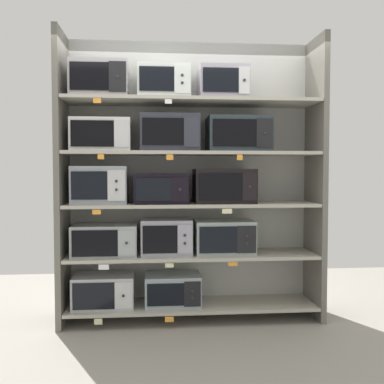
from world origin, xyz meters
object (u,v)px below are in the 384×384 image
microwave_3 (166,237)px  microwave_5 (100,185)px  microwave_10 (238,134)px  microwave_4 (224,237)px  microwave_1 (173,289)px  microwave_11 (100,80)px  microwave_13 (223,84)px  microwave_6 (161,188)px  microwave_7 (224,186)px  microwave_2 (105,240)px  microwave_0 (104,290)px  microwave_12 (164,83)px  microwave_9 (170,133)px  microwave_8 (101,135)px

microwave_3 → microwave_5: microwave_5 is taller
microwave_5 → microwave_10: (1.26, -0.00, 0.46)m
microwave_10 → microwave_4: bearing=-180.0°
microwave_1 → microwave_11: 2.00m
microwave_13 → microwave_6: bearing=-180.0°
microwave_1 → microwave_7: bearing=-0.0°
microwave_2 → microwave_13: microwave_13 is taller
microwave_0 → microwave_12: (0.55, 0.00, 1.88)m
microwave_0 → microwave_5: 0.96m
microwave_9 → microwave_13: 0.66m
microwave_9 → microwave_13: bearing=-0.0°
microwave_2 → microwave_3: 0.55m
microwave_8 → microwave_5: bearing=179.3°
microwave_10 → microwave_13: size_ratio=1.30×
microwave_7 → microwave_11: (-1.12, 0.00, 0.94)m
microwave_1 → microwave_7: size_ratio=0.92×
microwave_5 → microwave_9: 0.78m
microwave_0 → microwave_11: (-0.02, 0.00, 1.89)m
microwave_8 → microwave_12: microwave_12 is taller
microwave_0 → microwave_6: microwave_6 is taller
microwave_9 → microwave_11: 0.77m
microwave_8 → microwave_11: size_ratio=1.04×
microwave_0 → microwave_5: microwave_5 is taller
microwave_9 → microwave_11: (-0.62, -0.00, 0.47)m
microwave_2 → microwave_10: 1.55m
microwave_8 → microwave_4: bearing=0.0°
microwave_2 → microwave_6: microwave_6 is taller
microwave_12 → microwave_13: size_ratio=1.06×
microwave_10 → microwave_12: bearing=180.0°
microwave_0 → microwave_13: 2.17m
microwave_2 → microwave_8: microwave_8 is taller
microwave_11 → microwave_12: microwave_11 is taller
microwave_1 → microwave_2: microwave_2 is taller
microwave_7 → microwave_10: (0.13, 0.00, 0.47)m
microwave_3 → microwave_9: size_ratio=0.88×
microwave_12 → microwave_7: bearing=-0.0°
microwave_7 → microwave_9: 0.69m
microwave_4 → microwave_2: bearing=-180.0°
microwave_2 → microwave_13: (1.07, 0.00, 1.41)m
microwave_8 → microwave_13: microwave_13 is taller
microwave_3 → microwave_8: size_ratio=0.88×
microwave_2 → microwave_9: bearing=0.0°
microwave_4 → microwave_13: microwave_13 is taller
microwave_2 → microwave_7: microwave_7 is taller
microwave_5 → microwave_12: (0.57, 0.00, 0.92)m
microwave_1 → microwave_9: microwave_9 is taller
microwave_3 → microwave_9: bearing=0.4°
microwave_6 → microwave_11: 1.11m
microwave_2 → microwave_1: bearing=0.0°
microwave_8 → microwave_11: microwave_11 is taller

